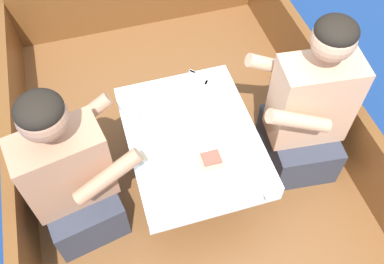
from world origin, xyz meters
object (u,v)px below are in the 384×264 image
(person_port, at_px, (71,177))
(coffee_cup_starboard, at_px, (138,97))
(coffee_cup_port, at_px, (144,131))
(coffee_cup_center, at_px, (166,89))
(person_starboard, at_px, (307,113))
(tin_can, at_px, (134,117))
(sandwich, at_px, (211,160))

(person_port, height_order, coffee_cup_starboard, person_port)
(coffee_cup_port, height_order, coffee_cup_center, coffee_cup_port)
(person_port, bearing_deg, coffee_cup_port, 6.12)
(person_starboard, bearing_deg, coffee_cup_center, -20.47)
(coffee_cup_starboard, distance_m, tin_can, 0.14)
(coffee_cup_center, bearing_deg, person_starboard, -26.65)
(coffee_cup_port, xyz_separation_m, tin_can, (-0.03, 0.11, -0.01))
(person_port, relative_size, tin_can, 14.35)
(coffee_cup_starboard, relative_size, coffee_cup_center, 1.13)
(person_port, bearing_deg, coffee_cup_starboard, 29.59)
(tin_can, bearing_deg, sandwich, -50.56)
(person_starboard, xyz_separation_m, tin_can, (-0.89, 0.20, 0.03))
(person_starboard, relative_size, tin_can, 15.21)
(coffee_cup_starboard, bearing_deg, coffee_cup_port, -95.07)
(coffee_cup_port, bearing_deg, sandwich, -43.53)
(coffee_cup_port, bearing_deg, person_starboard, -6.51)
(coffee_cup_port, height_order, coffee_cup_starboard, coffee_cup_port)
(sandwich, bearing_deg, coffee_cup_starboard, 116.95)
(sandwich, height_order, tin_can, sandwich)
(person_starboard, bearing_deg, tin_can, -6.83)
(person_port, xyz_separation_m, coffee_cup_port, (0.39, 0.12, 0.06))
(sandwich, relative_size, coffee_cup_port, 1.14)
(person_port, height_order, person_starboard, person_starboard)
(person_starboard, xyz_separation_m, coffee_cup_center, (-0.68, 0.34, 0.03))
(sandwich, bearing_deg, tin_can, 129.44)
(sandwich, bearing_deg, person_starboard, 15.14)
(person_starboard, relative_size, sandwich, 9.55)
(sandwich, distance_m, tin_can, 0.47)
(person_port, distance_m, coffee_cup_center, 0.68)
(coffee_cup_port, height_order, tin_can, coffee_cup_port)
(person_starboard, height_order, sandwich, person_starboard)
(person_starboard, bearing_deg, coffee_cup_starboard, -15.44)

